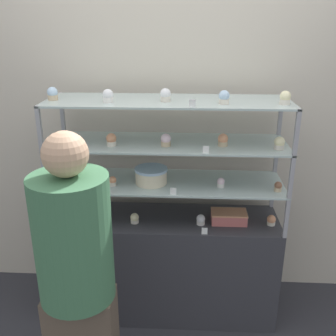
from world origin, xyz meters
The scene contains 31 objects.
ground_plane centered at (0.00, 0.00, 0.00)m, with size 20.00×20.00×0.00m, color #2D2D33.
back_wall centered at (0.00, 0.37, 1.30)m, with size 8.00×0.05×2.60m.
display_base centered at (0.00, 0.00, 0.37)m, with size 1.46×0.44×0.73m.
display_riser_lower centered at (0.00, 0.00, 0.98)m, with size 1.46×0.44×0.26m.
display_riser_middle centered at (0.00, 0.00, 1.24)m, with size 1.46×0.44×0.26m.
display_riser_upper centered at (0.00, 0.00, 1.50)m, with size 1.46×0.44×0.26m.
layer_cake_centerpiece centered at (-0.10, -0.03, 1.05)m, with size 0.21×0.21×0.10m.
sheet_cake_frosted centered at (0.40, -0.04, 0.77)m, with size 0.23×0.13×0.07m.
cupcake_0 centered at (-0.66, -0.07, 0.76)m, with size 0.06×0.06×0.07m.
cupcake_1 centered at (-0.21, -0.08, 0.76)m, with size 0.06×0.06×0.07m.
cupcake_2 centered at (0.21, -0.08, 0.76)m, with size 0.06×0.06×0.07m.
cupcake_3 centered at (0.67, -0.06, 0.76)m, with size 0.06×0.06×0.07m.
price_tag_0 centered at (0.24, -0.20, 0.75)m, with size 0.04×0.00×0.04m.
cupcake_4 centered at (-0.67, -0.08, 1.02)m, with size 0.05×0.05×0.06m.
cupcake_5 centered at (-0.34, -0.09, 1.02)m, with size 0.05×0.05×0.06m.
cupcake_6 centered at (0.33, -0.07, 1.02)m, with size 0.05×0.05×0.06m.
cupcake_7 centered at (0.67, -0.12, 1.02)m, with size 0.05×0.05×0.06m.
price_tag_1 centered at (0.04, -0.20, 1.02)m, with size 0.04×0.00×0.04m.
cupcake_8 centered at (-0.66, -0.05, 1.29)m, with size 0.06×0.06×0.08m.
cupcake_9 centered at (-0.34, -0.09, 1.29)m, with size 0.06×0.06×0.08m.
cupcake_10 centered at (-0.01, -0.08, 1.29)m, with size 0.06×0.06×0.08m.
cupcake_11 centered at (0.33, -0.06, 1.29)m, with size 0.06×0.06×0.08m.
cupcake_12 centered at (0.66, -0.10, 1.29)m, with size 0.06×0.06×0.08m.
price_tag_2 centered at (0.23, -0.20, 1.28)m, with size 0.04×0.00×0.04m.
cupcake_13 centered at (-0.68, -0.04, 1.56)m, with size 0.06×0.06×0.08m.
cupcake_14 centered at (-0.34, -0.09, 1.56)m, with size 0.06×0.06×0.08m.
cupcake_15 centered at (-0.01, -0.05, 1.56)m, with size 0.06×0.06×0.08m.
cupcake_16 centered at (0.32, -0.10, 1.56)m, with size 0.06×0.06×0.08m.
cupcake_17 centered at (0.66, -0.09, 1.56)m, with size 0.06×0.06×0.08m.
price_tag_3 centered at (0.14, -0.20, 1.54)m, with size 0.04×0.00×0.04m.
customer_figure centered at (-0.39, -0.78, 0.82)m, with size 0.36×0.36×1.54m.
Camera 1 is at (0.13, -2.32, 1.97)m, focal length 42.00 mm.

